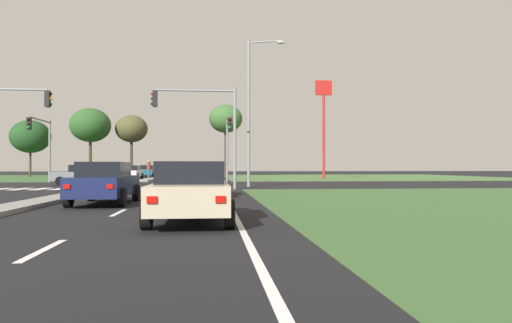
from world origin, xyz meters
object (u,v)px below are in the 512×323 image
at_px(car_black_second, 198,179).
at_px(treeline_fourth, 226,119).
at_px(car_navy_near, 105,182).
at_px(treeline_near, 30,137).
at_px(traffic_signal_far_left, 42,138).
at_px(pedestrian_at_median, 149,167).
at_px(treeline_second, 90,125).
at_px(street_lamp_second, 252,105).
at_px(car_white_fifth, 131,172).
at_px(car_grey_third, 83,175).
at_px(car_teal_fourth, 147,171).
at_px(car_beige_sixth, 191,191).
at_px(fastfood_pole_sign, 324,107).
at_px(traffic_signal_near_right, 205,118).
at_px(traffic_signal_far_right, 228,137).
at_px(treeline_third, 131,129).

distance_m(car_black_second, treeline_fourth, 45.83).
distance_m(car_navy_near, treeline_near, 52.19).
relative_size(traffic_signal_far_left, treeline_near, 0.70).
distance_m(pedestrian_at_median, treeline_second, 22.25).
xyz_separation_m(car_black_second, street_lamp_second, (3.30, 9.48, 4.67)).
xyz_separation_m(car_black_second, car_white_fifth, (-7.84, 28.23, -0.04)).
relative_size(car_grey_third, car_teal_fourth, 0.96).
bearing_deg(car_beige_sixth, car_navy_near, 120.62).
relative_size(fastfood_pole_sign, treeline_second, 1.16).
height_order(traffic_signal_near_right, street_lamp_second, street_lamp_second).
distance_m(car_navy_near, car_grey_third, 18.64).
bearing_deg(traffic_signal_far_left, pedestrian_at_median, 41.74).
bearing_deg(traffic_signal_far_right, treeline_near, 134.68).
distance_m(traffic_signal_near_right, treeline_fourth, 39.05).
bearing_deg(treeline_fourth, car_white_fifth, -121.90).
bearing_deg(traffic_signal_far_left, car_beige_sixth, -64.11).
height_order(street_lamp_second, treeline_fourth, treeline_fourth).
relative_size(car_white_fifth, street_lamp_second, 0.47).
xyz_separation_m(traffic_signal_far_right, treeline_third, (-12.80, 28.13, 2.91)).
bearing_deg(car_navy_near, car_grey_third, 107.49).
bearing_deg(treeline_second, treeline_fourth, 5.19).
relative_size(traffic_signal_near_right, fastfood_pole_sign, 0.57).
bearing_deg(car_navy_near, traffic_signal_near_right, 71.39).
relative_size(car_black_second, treeline_fourth, 0.44).
bearing_deg(street_lamp_second, treeline_second, 119.54).
bearing_deg(traffic_signal_near_right, fastfood_pole_sign, 59.86).
xyz_separation_m(fastfood_pole_sign, treeline_third, (-23.73, 17.38, -1.23)).
bearing_deg(treeline_near, traffic_signal_far_right, -45.32).
distance_m(street_lamp_second, treeline_fourth, 35.78).
distance_m(car_black_second, traffic_signal_near_right, 7.24).
height_order(car_grey_third, car_teal_fourth, car_teal_fourth).
xyz_separation_m(car_teal_fourth, treeline_second, (-8.13, 3.05, 6.24)).
xyz_separation_m(car_grey_third, treeline_second, (-7.12, 29.63, 6.27)).
xyz_separation_m(car_black_second, traffic_signal_near_right, (0.25, 6.37, 3.43)).
height_order(car_teal_fourth, pedestrian_at_median, pedestrian_at_median).
relative_size(traffic_signal_near_right, treeline_third, 0.70).
bearing_deg(treeline_second, treeline_third, 22.63).
bearing_deg(car_teal_fourth, treeline_second, -20.58).
distance_m(traffic_signal_near_right, treeline_third, 40.83).
distance_m(traffic_signal_far_right, treeline_fourth, 28.03).
bearing_deg(treeline_fourth, car_navy_near, -96.86).
bearing_deg(car_black_second, treeline_near, 118.71).
bearing_deg(traffic_signal_far_left, car_grey_third, -42.47).
bearing_deg(car_beige_sixth, street_lamp_second, 80.53).
distance_m(car_black_second, traffic_signal_far_right, 17.84).
bearing_deg(car_white_fifth, car_teal_fourth, -90.12).
bearing_deg(traffic_signal_far_left, car_navy_near, -65.41).
distance_m(car_navy_near, treeline_second, 49.48).
distance_m(car_white_fifth, fastfood_pole_sign, 21.99).
bearing_deg(traffic_signal_far_right, car_teal_fourth, 113.20).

